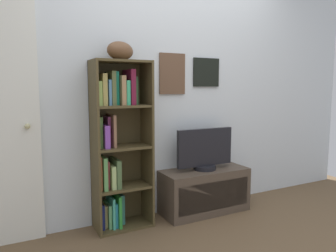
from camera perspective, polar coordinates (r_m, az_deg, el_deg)
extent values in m
cube|color=silver|center=(3.16, 0.43, 7.18)|extent=(4.80, 0.06, 2.52)
cube|color=brown|center=(3.13, 0.77, 9.31)|extent=(0.27, 0.02, 0.39)
cube|color=slate|center=(3.13, 0.82, 9.31)|extent=(0.22, 0.01, 0.34)
cube|color=black|center=(3.33, 6.85, 9.49)|extent=(0.30, 0.02, 0.29)
cube|color=slate|center=(3.33, 6.90, 9.49)|extent=(0.25, 0.01, 0.24)
cube|color=#4A3E23|center=(2.76, -12.92, -3.90)|extent=(0.02, 0.29, 1.47)
cube|color=#4A3E23|center=(2.91, -3.77, -3.18)|extent=(0.02, 0.29, 1.47)
cube|color=#4A3E23|center=(2.95, -9.10, -3.09)|extent=(0.50, 0.01, 1.47)
cube|color=#4A3E23|center=(3.04, -7.97, -17.13)|extent=(0.46, 0.28, 0.02)
cube|color=#4A3E23|center=(2.91, -8.09, -10.68)|extent=(0.46, 0.28, 0.02)
cube|color=#4A3E23|center=(2.83, -8.22, -3.74)|extent=(0.46, 0.28, 0.02)
cube|color=#4A3E23|center=(2.78, -8.34, 3.53)|extent=(0.46, 0.28, 0.02)
cube|color=#4A3E23|center=(2.79, -8.48, 11.32)|extent=(0.46, 0.28, 0.02)
cube|color=navy|center=(2.98, -12.09, -15.25)|extent=(0.04, 0.18, 0.22)
cube|color=tan|center=(3.00, -11.38, -15.25)|extent=(0.02, 0.16, 0.20)
cube|color=#74C47E|center=(2.99, -10.77, -15.23)|extent=(0.02, 0.20, 0.21)
cube|color=#45B399|center=(2.97, -10.21, -14.68)|extent=(0.02, 0.22, 0.27)
cube|color=teal|center=(3.00, -9.70, -15.02)|extent=(0.02, 0.20, 0.22)
cube|color=green|center=(2.98, -9.14, -14.46)|extent=(0.03, 0.23, 0.29)
cube|color=#33726A|center=(3.03, -8.59, -14.25)|extent=(0.04, 0.15, 0.27)
cube|color=#A35D37|center=(2.84, -12.40, -8.01)|extent=(0.02, 0.21, 0.29)
cube|color=#60A45A|center=(2.84, -11.65, -8.06)|extent=(0.03, 0.23, 0.28)
cube|color=#93353B|center=(2.88, -11.12, -8.31)|extent=(0.03, 0.18, 0.24)
cube|color=#ACC87B|center=(2.87, -10.24, -8.70)|extent=(0.04, 0.23, 0.20)
cube|color=#4A653B|center=(2.87, -9.39, -8.18)|extent=(0.04, 0.23, 0.25)
cube|color=#476932|center=(2.78, -12.46, -1.02)|extent=(0.04, 0.19, 0.26)
cube|color=purple|center=(2.78, -11.36, -1.74)|extent=(0.04, 0.23, 0.19)
cube|color=#934176|center=(2.82, -10.83, -0.93)|extent=(0.02, 0.15, 0.26)
cube|color=brown|center=(2.80, -10.07, -0.80)|extent=(0.02, 0.22, 0.28)
cube|color=#92B152|center=(2.75, -12.59, 5.72)|extent=(0.04, 0.20, 0.20)
cube|color=tan|center=(2.77, -11.65, 6.40)|extent=(0.04, 0.19, 0.27)
cube|color=teal|center=(2.78, -10.83, 5.89)|extent=(0.02, 0.20, 0.21)
cube|color=#555F36|center=(2.79, -10.18, 6.65)|extent=(0.04, 0.20, 0.29)
cube|color=#1A8E6E|center=(2.81, -9.50, 6.65)|extent=(0.03, 0.16, 0.28)
cube|color=#9E7A51|center=(2.80, -8.55, 6.32)|extent=(0.04, 0.22, 0.25)
cube|color=#37AB74|center=(2.81, -7.79, 5.91)|extent=(0.03, 0.22, 0.21)
cube|color=maroon|center=(2.82, -6.96, 6.89)|extent=(0.04, 0.23, 0.30)
cube|color=#315731|center=(2.87, -6.29, 6.30)|extent=(0.04, 0.16, 0.24)
ellipsoid|color=brown|center=(2.80, -8.52, 13.13)|extent=(0.33, 0.28, 0.16)
cube|color=#4C3E32|center=(3.29, 6.49, -11.38)|extent=(0.88, 0.37, 0.43)
cube|color=#362D24|center=(3.15, 8.32, -12.24)|extent=(0.79, 0.01, 0.28)
cylinder|color=black|center=(3.22, 6.55, -7.37)|extent=(0.22, 0.22, 0.04)
cube|color=black|center=(3.18, 6.60, -3.79)|extent=(0.61, 0.04, 0.37)
cube|color=white|center=(3.16, 6.73, -3.83)|extent=(0.57, 0.01, 0.33)
sphere|color=tan|center=(2.73, -23.83, -0.06)|extent=(0.04, 0.04, 0.04)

